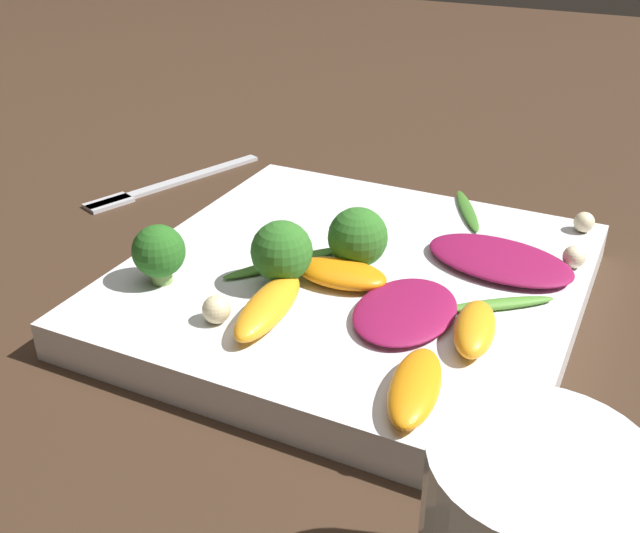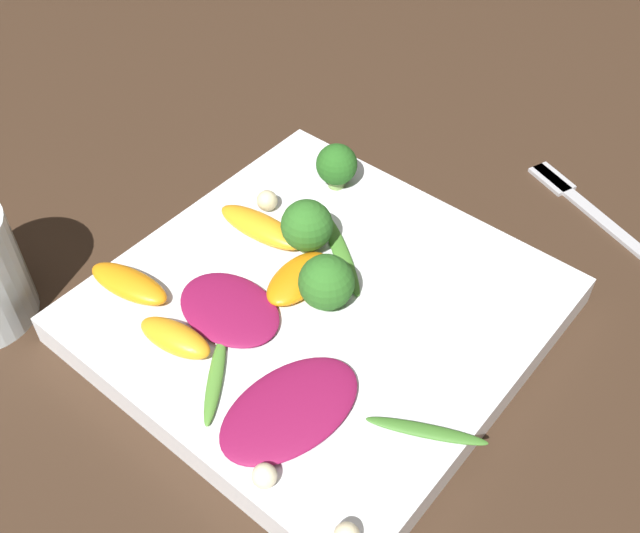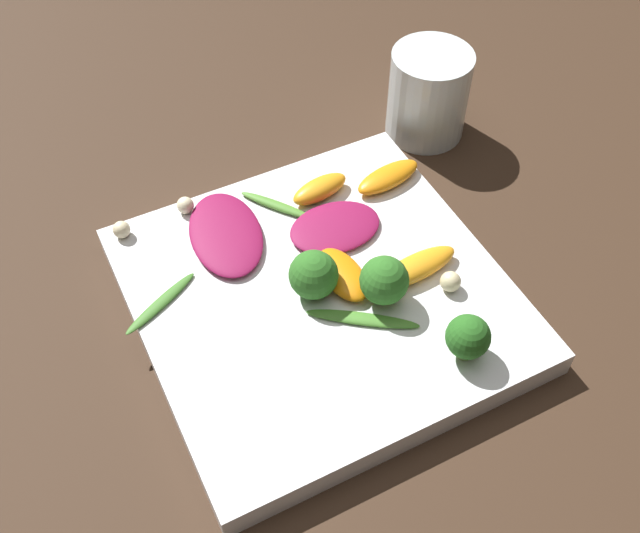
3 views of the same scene
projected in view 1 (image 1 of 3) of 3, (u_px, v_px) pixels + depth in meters
name	position (u px, v px, depth m)	size (l,w,h in m)	color
ground_plane	(353.00, 302.00, 0.52)	(2.40, 2.40, 0.00)	#382619
plate	(353.00, 285.00, 0.51)	(0.29, 0.29, 0.03)	white
fork	(158.00, 186.00, 0.69)	(0.18, 0.08, 0.01)	#B2B2B7
radicchio_leaf_0	(405.00, 311.00, 0.45)	(0.09, 0.06, 0.01)	maroon
radicchio_leaf_1	(500.00, 259.00, 0.51)	(0.08, 0.11, 0.01)	maroon
orange_segment_0	(475.00, 328.00, 0.43)	(0.06, 0.03, 0.02)	orange
orange_segment_1	(346.00, 275.00, 0.49)	(0.04, 0.06, 0.01)	orange
orange_segment_2	(268.00, 307.00, 0.45)	(0.08, 0.03, 0.02)	orange
orange_segment_3	(415.00, 387.00, 0.38)	(0.07, 0.04, 0.01)	orange
broccoli_floret_0	(159.00, 252.00, 0.48)	(0.03, 0.03, 0.04)	#7A9E51
broccoli_floret_1	(364.00, 239.00, 0.50)	(0.04, 0.04, 0.04)	#7A9E51
broccoli_floret_2	(282.00, 252.00, 0.48)	(0.04, 0.04, 0.05)	#7A9E51
arugula_sprig_0	(467.00, 210.00, 0.59)	(0.07, 0.04, 0.00)	#3D7528
arugula_sprig_1	(285.00, 262.00, 0.51)	(0.08, 0.06, 0.00)	#47842D
arugula_sprig_2	(498.00, 304.00, 0.46)	(0.05, 0.06, 0.01)	#518E33
macadamia_nut_0	(574.00, 257.00, 0.51)	(0.02, 0.02, 0.02)	beige
macadamia_nut_1	(216.00, 309.00, 0.45)	(0.02, 0.02, 0.02)	beige
macadamia_nut_2	(584.00, 222.00, 0.55)	(0.02, 0.02, 0.02)	beige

